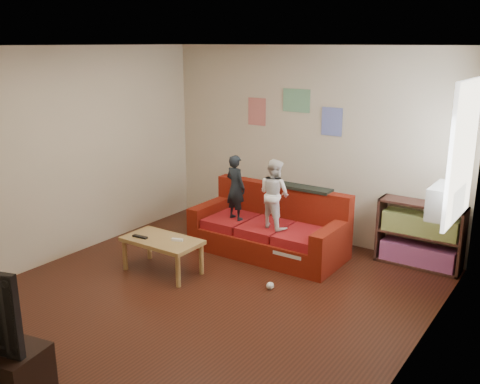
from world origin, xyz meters
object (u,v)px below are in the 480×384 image
Objects in this scene: coffee_table at (162,244)px; file_box at (292,260)px; sofa at (270,230)px; bookshelf at (420,238)px; child_b at (274,194)px; child_a at (236,187)px.

file_box is (1.29, 0.94, -0.23)m from coffee_table.
sofa reaches higher than bookshelf.
sofa is 0.62m from child_b.
child_a is at bearing -160.14° from bookshelf.
bookshelf reaches higher than file_box.
child_b is 2.29× the size of file_box.
bookshelf is (1.64, 0.81, -0.50)m from child_b.
child_b is 1.90m from bookshelf.
sofa is 2.30× the size of child_a.
file_box is at bearing -34.58° from sofa.
child_b is at bearing 152.48° from file_box.
coffee_table is at bearing -142.35° from bookshelf.
file_box is (1.00, -0.21, -0.73)m from child_a.
child_a is 1.28m from coffee_table.
child_b is 0.87m from file_box.
child_b reaches higher than file_box.
child_a is at bearing 168.21° from file_box.
sofa is at bearing -146.93° from child_a.
bookshelf is (2.54, 1.96, 0.00)m from coffee_table.
coffee_table is at bearing 88.16° from child_a.
child_a is 0.85× the size of bookshelf.
child_a reaches higher than bookshelf.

